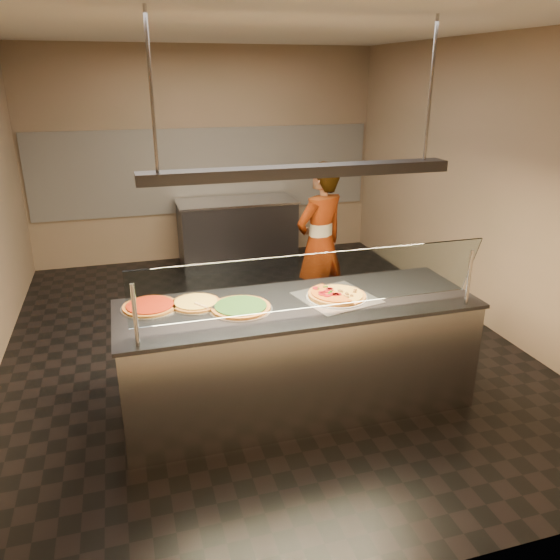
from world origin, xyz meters
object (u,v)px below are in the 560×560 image
object	(u,v)px
perforated_tray	(336,297)
pizza_cheese	(196,303)
half_pizza_pepperoni	(324,295)
heat_lamp_housing	(300,171)
pizza_tomato	(150,306)
sneeze_guard	(314,282)
half_pizza_sausage	(349,293)
worker	(320,244)
prep_table	(237,232)
pizza_spinach	(241,307)
serving_counter	(298,355)
pizza_spatula	(209,306)

from	to	relation	value
perforated_tray	pizza_cheese	distance (m)	1.11
half_pizza_pepperoni	pizza_cheese	world-z (taller)	half_pizza_pepperoni
perforated_tray	heat_lamp_housing	size ratio (longest dim) A/B	0.29
pizza_tomato	heat_lamp_housing	distance (m)	1.52
sneeze_guard	heat_lamp_housing	distance (m)	0.80
half_pizza_sausage	pizza_tomato	bearing A→B (deg)	171.89
pizza_tomato	worker	distance (m)	2.33
half_pizza_pepperoni	half_pizza_sausage	size ratio (longest dim) A/B	1.00
worker	perforated_tray	bearing A→B (deg)	49.47
half_pizza_pepperoni	worker	distance (m)	1.67
half_pizza_sausage	worker	xyz separation A→B (m)	(0.34, 1.58, -0.07)
half_pizza_sausage	prep_table	distance (m)	3.81
half_pizza_pepperoni	pizza_spinach	size ratio (longest dim) A/B	1.03
sneeze_guard	half_pizza_pepperoni	size ratio (longest dim) A/B	5.18
sneeze_guard	pizza_cheese	xyz separation A→B (m)	(-0.78, 0.53, -0.28)
serving_counter	pizza_spinach	world-z (taller)	pizza_spinach
serving_counter	half_pizza_sausage	size ratio (longest dim) A/B	5.66
pizza_spinach	heat_lamp_housing	size ratio (longest dim) A/B	0.21
worker	heat_lamp_housing	xyz separation A→B (m)	(-0.77, -1.58, 1.07)
prep_table	heat_lamp_housing	world-z (taller)	heat_lamp_housing
sneeze_guard	pizza_cheese	size ratio (longest dim) A/B	6.30
half_pizza_pepperoni	pizza_spatula	distance (m)	0.91
pizza_cheese	pizza_spatula	world-z (taller)	pizza_spatula
pizza_tomato	prep_table	distance (m)	3.86
perforated_tray	sneeze_guard	bearing A→B (deg)	-132.84
pizza_cheese	pizza_tomato	world-z (taller)	same
sneeze_guard	pizza_spinach	distance (m)	0.64
half_pizza_sausage	half_pizza_pepperoni	bearing A→B (deg)	179.11
prep_table	half_pizza_pepperoni	bearing A→B (deg)	-91.61
pizza_spatula	heat_lamp_housing	world-z (taller)	heat_lamp_housing
half_pizza_pepperoni	prep_table	distance (m)	3.80
sneeze_guard	pizza_tomato	distance (m)	1.29
half_pizza_pepperoni	pizza_cheese	size ratio (longest dim) A/B	1.22
sneeze_guard	half_pizza_sausage	world-z (taller)	sneeze_guard
perforated_tray	pizza_spatula	distance (m)	1.02
pizza_tomato	worker	bearing A→B (deg)	35.64
half_pizza_pepperoni	half_pizza_sausage	distance (m)	0.22
serving_counter	pizza_spatula	world-z (taller)	pizza_spatula
perforated_tray	pizza_cheese	size ratio (longest dim) A/B	1.63
half_pizza_sausage	pizza_tomato	world-z (taller)	half_pizza_sausage
serving_counter	sneeze_guard	world-z (taller)	sneeze_guard
half_pizza_pepperoni	pizza_spatula	xyz separation A→B (m)	(-0.90, 0.06, -0.01)
half_pizza_pepperoni	heat_lamp_housing	xyz separation A→B (m)	(-0.21, -0.01, 0.99)
half_pizza_sausage	serving_counter	bearing A→B (deg)	-179.73
pizza_cheese	heat_lamp_housing	bearing A→B (deg)	-13.63
sneeze_guard	worker	world-z (taller)	worker
half_pizza_sausage	heat_lamp_housing	xyz separation A→B (m)	(-0.43, -0.00, 0.99)
perforated_tray	half_pizza_pepperoni	bearing A→B (deg)	179.81
sneeze_guard	perforated_tray	size ratio (longest dim) A/B	3.87
sneeze_guard	pizza_tomato	bearing A→B (deg)	153.18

